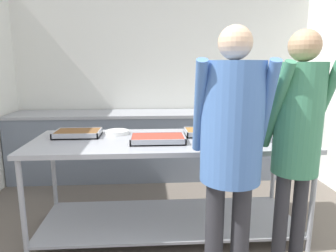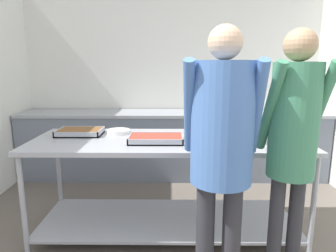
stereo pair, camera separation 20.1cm
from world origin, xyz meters
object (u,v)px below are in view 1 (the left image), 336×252
plate_stack (117,132)px  serving_tray_greens (158,139)px  serving_tray_vegetables (206,132)px  guest_serving_left (231,138)px  guest_serving_right (297,130)px  sauce_pan (260,135)px  serving_tray_roast (78,134)px  water_bottle (234,105)px

plate_stack → serving_tray_greens: (0.39, -0.34, 0.01)m
serving_tray_vegetables → guest_serving_left: guest_serving_left is taller
serving_tray_vegetables → plate_stack: bearing=173.6°
plate_stack → guest_serving_right: size_ratio=0.13×
serving_tray_vegetables → sauce_pan: sauce_pan is taller
serving_tray_roast → sauce_pan: size_ratio=0.92×
sauce_pan → water_bottle: bearing=83.3°
serving_tray_roast → plate_stack: (0.36, 0.07, -0.01)m
serving_tray_greens → guest_serving_left: 0.85m
guest_serving_left → guest_serving_right: guest_serving_left is taller
sauce_pan → serving_tray_greens: bearing=-176.7°
serving_tray_vegetables → water_bottle: water_bottle is taller
serving_tray_roast → guest_serving_right: size_ratio=0.23×
guest_serving_right → plate_stack: bearing=145.2°
serving_tray_roast → serving_tray_greens: 0.79m
serving_tray_vegetables → guest_serving_left: (-0.02, -0.94, 0.18)m
water_bottle → serving_tray_vegetables: bearing=-116.4°
serving_tray_greens → guest_serving_right: size_ratio=0.26×
guest_serving_left → guest_serving_right: bearing=13.4°
guest_serving_right → guest_serving_left: bearing=-166.6°
guest_serving_left → guest_serving_right: (0.49, 0.12, 0.02)m
serving_tray_roast → guest_serving_left: (1.19, -0.97, 0.18)m
water_bottle → sauce_pan: bearing=-96.7°
plate_stack → guest_serving_left: guest_serving_left is taller
serving_tray_vegetables → guest_serving_left: 0.96m
serving_tray_greens → serving_tray_roast: bearing=160.2°
serving_tray_roast → plate_stack: serving_tray_roast is taller
guest_serving_left → serving_tray_vegetables: bearing=88.9°
serving_tray_roast → sauce_pan: 1.69m
serving_tray_greens → plate_stack: bearing=139.0°
plate_stack → sauce_pan: (1.32, -0.28, 0.02)m
sauce_pan → guest_serving_left: guest_serving_left is taller
serving_tray_roast → serving_tray_vegetables: size_ratio=1.06×
serving_tray_vegetables → guest_serving_right: guest_serving_right is taller
plate_stack → serving_tray_vegetables: size_ratio=0.58×
serving_tray_roast → guest_serving_right: (1.69, -0.85, 0.19)m
water_bottle → plate_stack: bearing=-141.5°
plate_stack → serving_tray_greens: size_ratio=0.49×
serving_tray_vegetables → water_bottle: 1.43m
serving_tray_greens → sauce_pan: size_ratio=1.03×
serving_tray_greens → serving_tray_vegetables: bearing=27.0°
plate_stack → serving_tray_vegetables: serving_tray_vegetables is taller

